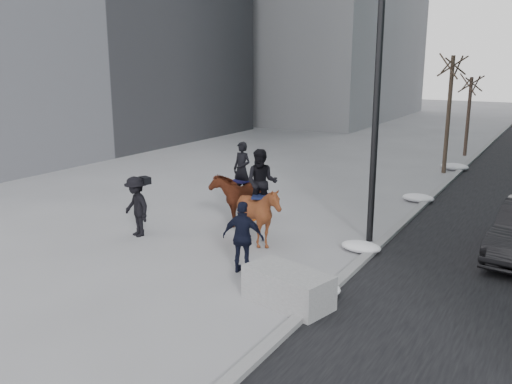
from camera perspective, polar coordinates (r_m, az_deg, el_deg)
The scene contains 11 objects.
ground at distance 14.10m, azimuth -2.48°, elevation -6.94°, with size 120.00×120.00×0.00m, color gray.
curb at distance 22.03m, azimuth 18.62°, elevation 0.14°, with size 0.25×90.00×0.12m, color gray.
planter at distance 11.47m, azimuth 3.39°, elevation -9.98°, with size 1.85×0.93×0.74m, color #98989A.
tree_near at distance 25.48m, azimuth 19.64°, elevation 8.23°, with size 1.20×1.20×5.73m, color #32251E, non-canonical shape.
tree_far at distance 30.66m, azimuth 21.47°, elevation 7.79°, with size 1.20×1.20×4.55m, color #33251E, non-canonical shape.
mounted_left at distance 16.93m, azimuth -1.70°, elevation -0.05°, with size 1.17×2.05×2.51m.
mounted_right at distance 14.67m, azimuth 0.36°, elevation -1.70°, with size 1.89×1.99×2.66m.
feeder at distance 12.90m, azimuth -1.36°, elevation -4.80°, with size 1.10×0.96×1.75m.
camera_crew at distance 15.91m, azimuth -12.47°, elevation -1.47°, with size 1.29×1.00×1.75m.
lamppost at distance 14.93m, azimuth 12.86°, elevation 13.49°, with size 0.25×0.92×9.09m.
snow_piles at distance 18.63m, azimuth 15.38°, elevation -1.75°, with size 1.27×16.48×0.32m.
Camera 1 is at (7.17, -11.06, 4.99)m, focal length 38.00 mm.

